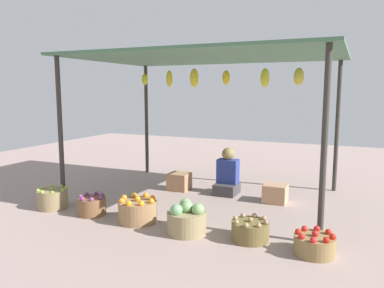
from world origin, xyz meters
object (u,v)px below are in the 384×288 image
object	(u,v)px
wooden_crate_near_vendor	(179,181)
wooden_crate_stacked_rear	(275,193)
basket_cabbages	(187,220)
basket_potatoes	(250,230)
basket_limes	(53,199)
basket_red_tomatoes	(315,244)
vendor_person	(227,176)
basket_oranges	(138,211)
basket_purple_onions	(92,206)

from	to	relation	value
wooden_crate_near_vendor	wooden_crate_stacked_rear	bearing A→B (deg)	-2.18
basket_cabbages	basket_potatoes	distance (m)	0.77
wooden_crate_near_vendor	basket_limes	bearing A→B (deg)	-126.54
basket_red_tomatoes	vendor_person	bearing A→B (deg)	130.33
vendor_person	basket_red_tomatoes	world-z (taller)	vendor_person
vendor_person	wooden_crate_stacked_rear	world-z (taller)	vendor_person
basket_potatoes	wooden_crate_near_vendor	xyz separation A→B (m)	(-1.73, 1.69, 0.03)
basket_limes	wooden_crate_near_vendor	xyz separation A→B (m)	(1.26, 1.69, 0.01)
basket_cabbages	wooden_crate_stacked_rear	xyz separation A→B (m)	(0.72, 1.73, -0.03)
basket_oranges	wooden_crate_stacked_rear	world-z (taller)	basket_oranges
wooden_crate_stacked_rear	basket_cabbages	bearing A→B (deg)	-112.49
basket_potatoes	basket_red_tomatoes	xyz separation A→B (m)	(0.73, -0.10, -0.01)
basket_cabbages	wooden_crate_stacked_rear	size ratio (longest dim) A/B	1.37
wooden_crate_stacked_rear	basket_oranges	bearing A→B (deg)	-132.31
basket_limes	basket_oranges	bearing A→B (deg)	0.27
vendor_person	basket_oranges	distance (m)	1.91
basket_limes	wooden_crate_near_vendor	bearing A→B (deg)	53.46
basket_potatoes	wooden_crate_near_vendor	size ratio (longest dim) A/B	1.24
basket_purple_onions	basket_potatoes	xyz separation A→B (m)	(2.26, 0.01, -0.01)
basket_cabbages	wooden_crate_near_vendor	world-z (taller)	basket_cabbages
vendor_person	wooden_crate_stacked_rear	distance (m)	0.87
basket_red_tomatoes	basket_cabbages	bearing A→B (deg)	-179.87
basket_limes	wooden_crate_stacked_rear	world-z (taller)	basket_limes
basket_purple_onions	vendor_person	bearing A→B (deg)	52.68
basket_purple_onions	wooden_crate_stacked_rear	distance (m)	2.76
basket_potatoes	basket_cabbages	bearing A→B (deg)	-172.35
basket_limes	wooden_crate_stacked_rear	bearing A→B (deg)	29.00
basket_potatoes	basket_red_tomatoes	size ratio (longest dim) A/B	1.01
basket_oranges	basket_purple_onions	bearing A→B (deg)	-178.95
basket_potatoes	wooden_crate_stacked_rear	distance (m)	1.63
vendor_person	basket_potatoes	world-z (taller)	vendor_person
basket_purple_onions	basket_oranges	world-z (taller)	basket_oranges
basket_cabbages	wooden_crate_stacked_rear	bearing A→B (deg)	67.51
vendor_person	wooden_crate_near_vendor	size ratio (longest dim) A/B	2.21
basket_cabbages	vendor_person	bearing A→B (deg)	93.70
vendor_person	basket_red_tomatoes	size ratio (longest dim) A/B	1.81
basket_purple_onions	basket_cabbages	bearing A→B (deg)	-3.59
basket_potatoes	basket_red_tomatoes	distance (m)	0.73
basket_purple_onions	wooden_crate_near_vendor	bearing A→B (deg)	72.67
basket_purple_onions	basket_potatoes	size ratio (longest dim) A/B	0.88
vendor_person	basket_oranges	world-z (taller)	vendor_person
vendor_person	wooden_crate_near_vendor	world-z (taller)	vendor_person
basket_purple_onions	basket_oranges	xyz separation A→B (m)	(0.74, 0.01, 0.02)
basket_cabbages	wooden_crate_near_vendor	bearing A→B (deg)	118.37
basket_potatoes	basket_oranges	bearing A→B (deg)	179.80
wooden_crate_near_vendor	wooden_crate_stacked_rear	distance (m)	1.69
basket_potatoes	wooden_crate_stacked_rear	xyz separation A→B (m)	(-0.05, 1.63, 0.02)
vendor_person	basket_limes	distance (m)	2.77
basket_red_tomatoes	wooden_crate_near_vendor	world-z (taller)	wooden_crate_near_vendor
basket_oranges	wooden_crate_near_vendor	distance (m)	1.70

